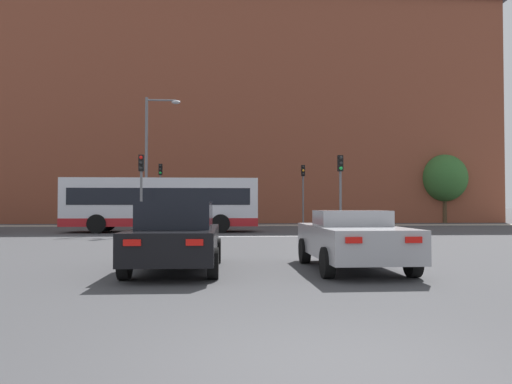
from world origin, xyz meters
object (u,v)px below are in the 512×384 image
(traffic_light_far_right, at_px, (303,185))
(pedestrian_waiting, at_px, (204,212))
(bus_crossing_lead, at_px, (162,203))
(traffic_light_near_left, at_px, (141,181))
(car_saloon_left, at_px, (176,236))
(traffic_light_far_left, at_px, (160,184))
(car_roadster_right, at_px, (353,239))
(traffic_light_near_right, at_px, (340,181))
(street_lamp_junction, at_px, (152,150))

(traffic_light_far_right, relative_size, pedestrian_waiting, 2.59)
(bus_crossing_lead, bearing_deg, traffic_light_near_left, 170.21)
(pedestrian_waiting, bearing_deg, bus_crossing_lead, 175.52)
(car_saloon_left, xyz_separation_m, traffic_light_far_right, (6.93, 24.34, 2.16))
(traffic_light_far_left, bearing_deg, car_saloon_left, -82.22)
(car_roadster_right, distance_m, bus_crossing_lead, 17.67)
(bus_crossing_lead, xyz_separation_m, traffic_light_near_right, (9.16, -3.59, 1.10))
(car_roadster_right, bearing_deg, traffic_light_near_left, 117.43)
(car_saloon_left, distance_m, bus_crossing_lead, 16.55)
(pedestrian_waiting, bearing_deg, traffic_light_far_right, -92.17)
(street_lamp_junction, bearing_deg, traffic_light_far_left, 93.48)
(traffic_light_near_left, xyz_separation_m, pedestrian_waiting, (2.60, 12.67, -1.66))
(bus_crossing_lead, height_order, traffic_light_near_left, traffic_light_near_left)
(traffic_light_near_left, bearing_deg, bus_crossing_lead, 80.21)
(traffic_light_far_right, xyz_separation_m, pedestrian_waiting, (-7.19, 1.26, -1.95))
(traffic_light_far_left, distance_m, pedestrian_waiting, 3.81)
(car_saloon_left, distance_m, traffic_light_far_left, 24.95)
(car_roadster_right, distance_m, pedestrian_waiting, 26.07)
(traffic_light_far_right, distance_m, street_lamp_junction, 12.49)
(traffic_light_near_left, distance_m, traffic_light_far_right, 15.03)
(traffic_light_far_left, bearing_deg, traffic_light_near_left, -87.54)
(traffic_light_far_right, bearing_deg, bus_crossing_lead, -139.11)
(car_saloon_left, relative_size, traffic_light_far_right, 1.03)
(traffic_light_far_right, relative_size, street_lamp_junction, 0.58)
(traffic_light_far_right, height_order, traffic_light_near_right, traffic_light_far_right)
(traffic_light_near_left, xyz_separation_m, traffic_light_near_right, (9.76, -0.15, 0.02))
(street_lamp_junction, xyz_separation_m, pedestrian_waiting, (2.63, 8.81, -3.58))
(car_roadster_right, relative_size, traffic_light_far_left, 0.97)
(traffic_light_far_left, relative_size, pedestrian_waiting, 2.62)
(bus_crossing_lead, bearing_deg, street_lamp_junction, 56.14)
(traffic_light_far_right, height_order, pedestrian_waiting, traffic_light_far_right)
(traffic_light_far_left, xyz_separation_m, pedestrian_waiting, (3.10, 0.99, -1.98))
(street_lamp_junction, bearing_deg, traffic_light_far_right, 37.57)
(traffic_light_far_right, distance_m, traffic_light_near_right, 11.55)
(traffic_light_near_right, distance_m, pedestrian_waiting, 14.77)
(car_saloon_left, height_order, traffic_light_near_right, traffic_light_near_right)
(traffic_light_far_right, xyz_separation_m, traffic_light_near_right, (-0.03, -11.55, -0.27))
(car_saloon_left, height_order, traffic_light_near_left, traffic_light_near_left)
(car_saloon_left, bearing_deg, car_roadster_right, -0.59)
(traffic_light_far_right, bearing_deg, pedestrian_waiting, 170.03)
(street_lamp_junction, bearing_deg, traffic_light_near_left, -89.64)
(traffic_light_near_right, bearing_deg, car_saloon_left, -118.32)
(traffic_light_far_left, distance_m, traffic_light_near_right, 15.66)
(car_saloon_left, height_order, traffic_light_far_left, traffic_light_far_left)
(car_saloon_left, distance_m, traffic_light_near_right, 14.65)
(bus_crossing_lead, bearing_deg, pedestrian_waiting, -12.28)
(car_saloon_left, height_order, bus_crossing_lead, bus_crossing_lead)
(traffic_light_far_left, relative_size, street_lamp_junction, 0.59)
(traffic_light_far_left, height_order, street_lamp_junction, street_lamp_junction)
(bus_crossing_lead, height_order, traffic_light_near_right, traffic_light_near_right)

